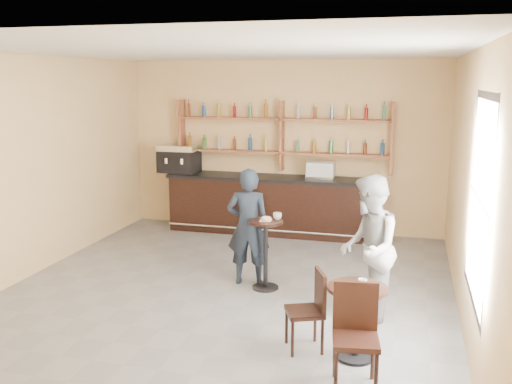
% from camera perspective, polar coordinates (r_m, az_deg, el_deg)
% --- Properties ---
extents(floor, '(7.00, 7.00, 0.00)m').
position_cam_1_polar(floor, '(7.89, -2.97, -9.98)').
color(floor, slate).
rests_on(floor, ground).
extents(ceiling, '(7.00, 7.00, 0.00)m').
position_cam_1_polar(ceiling, '(7.36, -3.23, 13.93)').
color(ceiling, white).
rests_on(ceiling, wall_back).
extents(wall_back, '(7.00, 0.00, 7.00)m').
position_cam_1_polar(wall_back, '(10.80, 2.75, 4.58)').
color(wall_back, '#E5BD82').
rests_on(wall_back, floor).
extents(wall_front, '(7.00, 0.00, 7.00)m').
position_cam_1_polar(wall_front, '(4.36, -17.74, -6.01)').
color(wall_front, '#E5BD82').
rests_on(wall_front, floor).
extents(wall_left, '(0.00, 7.00, 7.00)m').
position_cam_1_polar(wall_left, '(8.86, -21.87, 2.31)').
color(wall_left, '#E5BD82').
rests_on(wall_left, floor).
extents(wall_right, '(0.00, 7.00, 7.00)m').
position_cam_1_polar(wall_right, '(7.12, 20.48, 0.39)').
color(wall_right, '#E5BD82').
rests_on(wall_right, floor).
extents(window_pane, '(0.00, 2.00, 2.00)m').
position_cam_1_polar(window_pane, '(5.93, 21.48, -0.76)').
color(window_pane, white).
rests_on(window_pane, wall_right).
extents(window_frame, '(0.04, 1.70, 2.10)m').
position_cam_1_polar(window_frame, '(5.93, 21.42, -0.76)').
color(window_frame, black).
rests_on(window_frame, wall_right).
extents(shelf_unit, '(4.00, 0.26, 1.40)m').
position_cam_1_polar(shelf_unit, '(10.65, 2.60, 5.62)').
color(shelf_unit, brown).
rests_on(shelf_unit, wall_back).
extents(liquor_bottles, '(3.68, 0.10, 1.00)m').
position_cam_1_polar(liquor_bottles, '(10.64, 2.61, 6.53)').
color(liquor_bottles, '#8C5919').
rests_on(liquor_bottles, shelf_unit).
extents(bar_counter, '(3.98, 0.78, 1.08)m').
position_cam_1_polar(bar_counter, '(10.67, 1.69, -1.28)').
color(bar_counter, black).
rests_on(bar_counter, floor).
extents(espresso_machine, '(0.78, 0.55, 0.53)m').
position_cam_1_polar(espresso_machine, '(11.10, -7.71, 3.32)').
color(espresso_machine, black).
rests_on(espresso_machine, bar_counter).
extents(pastry_case, '(0.55, 0.47, 0.30)m').
position_cam_1_polar(pastry_case, '(10.37, 6.52, 2.17)').
color(pastry_case, silver).
rests_on(pastry_case, bar_counter).
extents(pedestal_table, '(0.59, 0.59, 0.97)m').
position_cam_1_polar(pedestal_table, '(7.86, 0.96, -6.30)').
color(pedestal_table, black).
rests_on(pedestal_table, floor).
extents(napkin, '(0.17, 0.17, 0.00)m').
position_cam_1_polar(napkin, '(7.72, 0.97, -2.85)').
color(napkin, white).
rests_on(napkin, pedestal_table).
extents(donut, '(0.19, 0.19, 0.05)m').
position_cam_1_polar(donut, '(7.70, 1.02, -2.68)').
color(donut, '#D5834E').
rests_on(donut, napkin).
extents(cup_pedestal, '(0.15, 0.15, 0.09)m').
position_cam_1_polar(cup_pedestal, '(7.77, 2.15, -2.42)').
color(cup_pedestal, white).
rests_on(cup_pedestal, pedestal_table).
extents(man_main, '(0.65, 0.48, 1.65)m').
position_cam_1_polar(man_main, '(7.97, -0.79, -3.49)').
color(man_main, black).
rests_on(man_main, floor).
extents(cafe_table, '(0.79, 0.79, 0.78)m').
position_cam_1_polar(cafe_table, '(6.11, 9.98, -12.72)').
color(cafe_table, black).
rests_on(cafe_table, floor).
extents(cup_cafe, '(0.11, 0.11, 0.09)m').
position_cam_1_polar(cup_cafe, '(5.94, 10.61, -8.94)').
color(cup_cafe, white).
rests_on(cup_cafe, cafe_table).
extents(chair_west, '(0.49, 0.49, 0.87)m').
position_cam_1_polar(chair_west, '(6.20, 4.87, -11.76)').
color(chair_west, black).
rests_on(chair_west, floor).
extents(chair_south, '(0.48, 0.48, 0.98)m').
position_cam_1_polar(chair_south, '(5.52, 9.94, -14.29)').
color(chair_south, black).
rests_on(chair_south, floor).
extents(patron_second, '(0.73, 0.90, 1.77)m').
position_cam_1_polar(patron_second, '(6.89, 11.17, -5.58)').
color(patron_second, gray).
rests_on(patron_second, floor).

